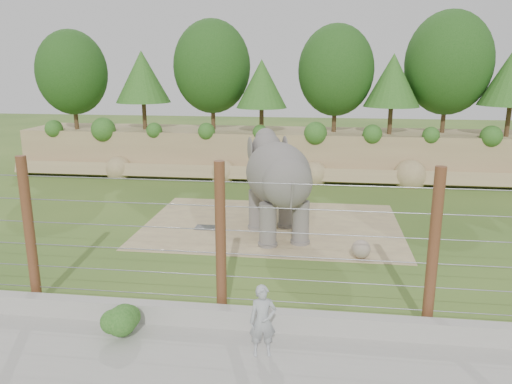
# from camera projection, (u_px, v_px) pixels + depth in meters

# --- Properties ---
(ground) EXTENTS (90.00, 90.00, 0.00)m
(ground) POSITION_uv_depth(u_px,v_px,m) (248.00, 252.00, 16.96)
(ground) COLOR #375821
(ground) RESTS_ON ground
(back_embankment) EXTENTS (30.00, 5.52, 8.77)m
(back_embankment) POSITION_uv_depth(u_px,v_px,m) (291.00, 105.00, 28.07)
(back_embankment) COLOR #9D825C
(back_embankment) RESTS_ON ground
(dirt_patch) EXTENTS (10.00, 7.00, 0.02)m
(dirt_patch) POSITION_uv_depth(u_px,v_px,m) (272.00, 225.00, 19.77)
(dirt_patch) COLOR #998162
(dirt_patch) RESTS_ON ground
(drain_grate) EXTENTS (1.00, 0.60, 0.03)m
(drain_grate) POSITION_uv_depth(u_px,v_px,m) (208.00, 227.00, 19.39)
(drain_grate) COLOR #262628
(drain_grate) RESTS_ON dirt_patch
(elephant) EXTENTS (3.32, 4.91, 3.66)m
(elephant) POSITION_uv_depth(u_px,v_px,m) (278.00, 188.00, 18.11)
(elephant) COLOR slate
(elephant) RESTS_ON ground
(stone_ball) EXTENTS (0.62, 0.62, 0.62)m
(stone_ball) POSITION_uv_depth(u_px,v_px,m) (361.00, 249.00, 16.30)
(stone_ball) COLOR gray
(stone_ball) RESTS_ON dirt_patch
(retaining_wall) EXTENTS (26.00, 0.35, 0.50)m
(retaining_wall) POSITION_uv_depth(u_px,v_px,m) (218.00, 317.00, 12.10)
(retaining_wall) COLOR #A7A49C
(retaining_wall) RESTS_ON ground
(walkway) EXTENTS (26.00, 4.00, 0.01)m
(walkway) POSITION_uv_depth(u_px,v_px,m) (198.00, 375.00, 10.24)
(walkway) COLOR #A7A49C
(walkway) RESTS_ON ground
(barrier_fence) EXTENTS (20.26, 0.26, 4.00)m
(barrier_fence) POSITION_uv_depth(u_px,v_px,m) (221.00, 242.00, 12.14)
(barrier_fence) COLOR #5A2E1A
(barrier_fence) RESTS_ON ground
(walkway_shrub) EXTENTS (0.79, 0.79, 0.79)m
(walkway_shrub) POSITION_uv_depth(u_px,v_px,m) (118.00, 321.00, 11.57)
(walkway_shrub) COLOR #265E1B
(walkway_shrub) RESTS_ON walkway
(zookeeper) EXTENTS (0.66, 0.51, 1.62)m
(zookeeper) POSITION_uv_depth(u_px,v_px,m) (263.00, 321.00, 10.75)
(zookeeper) COLOR silver
(zookeeper) RESTS_ON walkway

